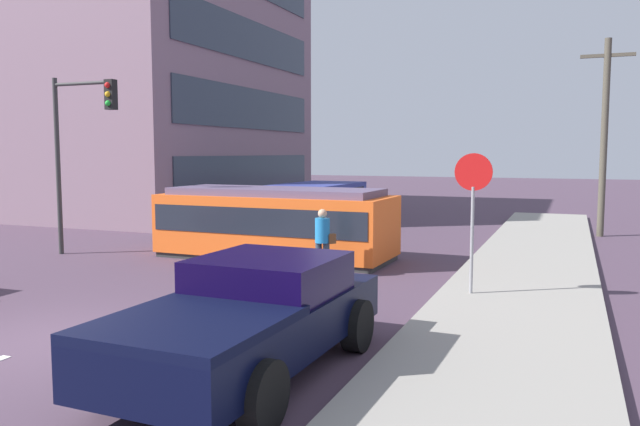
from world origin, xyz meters
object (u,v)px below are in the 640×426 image
pedestrian_crossing (323,239)px  city_bus (315,203)px  stop_sign (473,194)px  traffic_light_mast (79,133)px  streetcar_tram (275,222)px  pickup_truck_parked (252,316)px  utility_pole_mid (604,134)px

pedestrian_crossing → city_bus: bearing=113.6°
city_bus → stop_sign: size_ratio=1.81×
pedestrian_crossing → traffic_light_mast: size_ratio=0.32×
streetcar_tram → pickup_truck_parked: bearing=-65.8°
streetcar_tram → utility_pole_mid: size_ratio=0.96×
streetcar_tram → pedestrian_crossing: (2.30, -2.07, -0.10)m
city_bus → pickup_truck_parked: 16.50m
city_bus → traffic_light_mast: (-3.81, -8.69, 2.57)m
city_bus → stop_sign: stop_sign is taller
city_bus → utility_pole_mid: bearing=9.1°
streetcar_tram → utility_pole_mid: bearing=44.2°
pedestrian_crossing → utility_pole_mid: utility_pole_mid is taller
streetcar_tram → city_bus: size_ratio=1.30×
city_bus → pedestrian_crossing: (3.93, -9.01, -0.08)m
pedestrian_crossing → pickup_truck_parked: (1.57, -6.54, -0.15)m
city_bus → pedestrian_crossing: size_ratio=3.13×
pickup_truck_parked → utility_pole_mid: utility_pole_mid is taller
streetcar_tram → pickup_truck_parked: (3.87, -8.61, -0.25)m
pedestrian_crossing → stop_sign: stop_sign is taller
pedestrian_crossing → pickup_truck_parked: pedestrian_crossing is taller
streetcar_tram → pickup_truck_parked: size_ratio=1.35×
streetcar_tram → city_bus: (-1.63, 6.94, -0.02)m
pedestrian_crossing → streetcar_tram: bearing=137.9°
pickup_truck_parked → streetcar_tram: bearing=114.2°
pickup_truck_parked → traffic_light_mast: size_ratio=0.97×
city_bus → traffic_light_mast: size_ratio=1.00×
pedestrian_crossing → traffic_light_mast: (-7.75, 0.32, 2.65)m
stop_sign → traffic_light_mast: (-11.45, 1.36, 1.40)m
pickup_truck_parked → stop_sign: 6.07m
stop_sign → utility_pole_mid: bearing=76.3°
streetcar_tram → stop_sign: size_ratio=2.36×
city_bus → pedestrian_crossing: city_bus is taller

